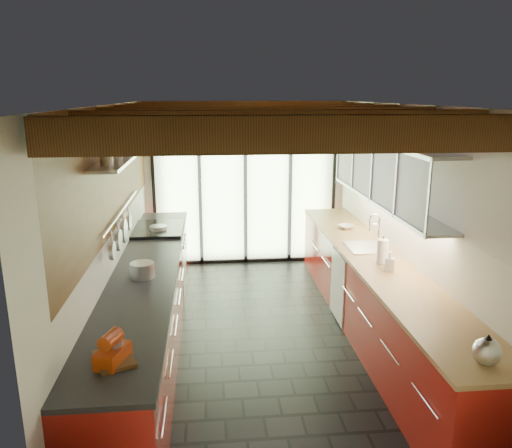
{
  "coord_description": "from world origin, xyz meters",
  "views": [
    {
      "loc": [
        -0.59,
        -5.14,
        2.71
      ],
      "look_at": [
        -0.05,
        0.4,
        1.25
      ],
      "focal_mm": 35.0,
      "sensor_mm": 36.0,
      "label": 1
    }
  ],
  "objects_px": {
    "stand_mixer": "(113,350)",
    "kettle": "(487,350)",
    "soap_bottle": "(390,261)",
    "paper_towel": "(383,252)",
    "bowl": "(346,227)"
  },
  "relations": [
    {
      "from": "stand_mixer",
      "to": "kettle",
      "type": "bearing_deg",
      "value": -5.7
    },
    {
      "from": "stand_mixer",
      "to": "soap_bottle",
      "type": "distance_m",
      "value": 3.0
    },
    {
      "from": "kettle",
      "to": "soap_bottle",
      "type": "xyz_separation_m",
      "value": [
        0.0,
        1.86,
        0.0
      ]
    },
    {
      "from": "paper_towel",
      "to": "bowl",
      "type": "height_order",
      "value": "paper_towel"
    },
    {
      "from": "stand_mixer",
      "to": "kettle",
      "type": "height_order",
      "value": "stand_mixer"
    },
    {
      "from": "bowl",
      "to": "paper_towel",
      "type": "bearing_deg",
      "value": -90.0
    },
    {
      "from": "stand_mixer",
      "to": "paper_towel",
      "type": "height_order",
      "value": "paper_towel"
    },
    {
      "from": "kettle",
      "to": "bowl",
      "type": "height_order",
      "value": "kettle"
    },
    {
      "from": "soap_bottle",
      "to": "kettle",
      "type": "bearing_deg",
      "value": -90.0
    },
    {
      "from": "paper_towel",
      "to": "soap_bottle",
      "type": "bearing_deg",
      "value": -90.0
    },
    {
      "from": "stand_mixer",
      "to": "soap_bottle",
      "type": "height_order",
      "value": "stand_mixer"
    },
    {
      "from": "bowl",
      "to": "kettle",
      "type": "bearing_deg",
      "value": -90.0
    },
    {
      "from": "kettle",
      "to": "paper_towel",
      "type": "relative_size",
      "value": 0.77
    },
    {
      "from": "paper_towel",
      "to": "soap_bottle",
      "type": "height_order",
      "value": "paper_towel"
    },
    {
      "from": "kettle",
      "to": "soap_bottle",
      "type": "height_order",
      "value": "kettle"
    }
  ]
}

